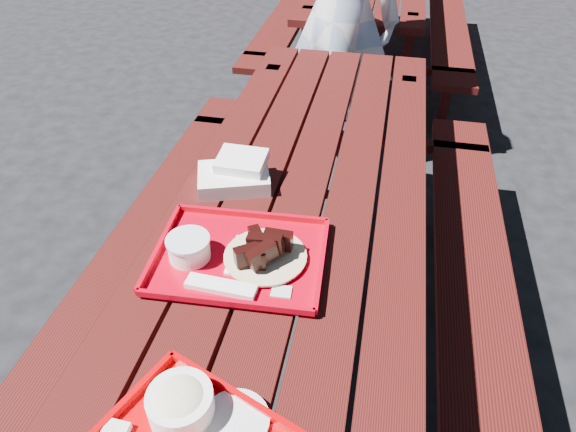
{
  "coord_description": "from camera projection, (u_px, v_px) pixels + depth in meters",
  "views": [
    {
      "loc": [
        0.22,
        -1.18,
        1.67
      ],
      "look_at": [
        0.0,
        -0.15,
        0.82
      ],
      "focal_mm": 32.0,
      "sensor_mm": 36.0,
      "label": 1
    }
  ],
  "objects": [
    {
      "name": "ground",
      "position": [
        296.0,
        356.0,
        1.99
      ],
      "size": [
        60.0,
        60.0,
        0.0
      ],
      "primitive_type": "plane",
      "color": "black",
      "rests_on": "ground"
    },
    {
      "name": "person",
      "position": [
        341.0,
        15.0,
        2.6
      ],
      "size": [
        0.68,
        0.52,
        1.66
      ],
      "primitive_type": "imported",
      "rotation": [
        0.0,
        0.0,
        2.92
      ],
      "color": "#9EB8D6",
      "rests_on": "ground"
    },
    {
      "name": "far_tray",
      "position": [
        236.0,
        255.0,
        1.31
      ],
      "size": [
        0.46,
        0.37,
        0.07
      ],
      "color": "#BE0014",
      "rests_on": "picnic_table_near"
    },
    {
      "name": "white_cloth",
      "position": [
        236.0,
        174.0,
        1.57
      ],
      "size": [
        0.25,
        0.22,
        0.09
      ],
      "color": "white",
      "rests_on": "picnic_table_near"
    },
    {
      "name": "picnic_table_near",
      "position": [
        298.0,
        250.0,
        1.63
      ],
      "size": [
        1.41,
        2.4,
        0.75
      ],
      "color": "#430D0C",
      "rests_on": "ground"
    }
  ]
}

